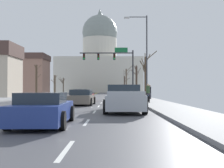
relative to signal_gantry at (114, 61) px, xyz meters
The scene contains 23 objects.
ground 17.78m from the signal_gantry, 106.62° to the right, with size 20.00×180.00×0.20m.
signal_gantry is the anchor object (origin of this frame).
street_lamp_right 12.14m from the signal_gantry, 75.42° to the right, with size 2.46×0.24×8.94m.
capitol_building 63.84m from the signal_gantry, 94.37° to the left, with size 30.09×21.75×31.12m.
sedan_near_00 7.00m from the signal_gantry, 83.57° to the right, with size 2.08×4.52×1.10m.
sedan_near_01 12.13m from the signal_gantry, 107.11° to the right, with size 2.04×4.35×1.15m.
sedan_near_02 18.57m from the signal_gantry, 99.24° to the right, with size 2.20×4.41×1.29m.
pickup_truck_near_03 24.90m from the signal_gantry, 89.07° to the right, with size 2.38×5.80×1.61m.
sedan_near_04 31.36m from the signal_gantry, 95.38° to the right, with size 2.12×4.43×1.23m.
sedan_oncoming_00 12.33m from the signal_gantry, 124.61° to the left, with size 2.09×4.68×1.26m.
sedan_oncoming_01 23.15m from the signal_gantry, 107.43° to the left, with size 2.13×4.60×1.23m.
sedan_oncoming_02 31.86m from the signal_gantry, 108.25° to the left, with size 2.18×4.36×1.13m.
flank_building_00 36.59m from the signal_gantry, 127.34° to the left, with size 11.49×8.60×9.86m.
bare_tree_00 36.73m from the signal_gantry, 85.07° to the left, with size 1.68×1.47×5.23m.
bare_tree_01 14.80m from the signal_gantry, 153.97° to the left, with size 1.61×1.40×5.36m.
bare_tree_02 6.50m from the signal_gantry, 47.99° to the right, with size 2.26×2.40×6.12m.
bare_tree_03 27.40m from the signal_gantry, 119.67° to the left, with size 1.28×2.75×4.41m.
bare_tree_04 25.08m from the signal_gantry, 82.95° to the left, with size 2.14×1.48×6.60m.
bare_tree_05 33.93m from the signal_gantry, 112.43° to the left, with size 1.68×1.29×4.23m.
bare_tree_06 10.57m from the signal_gantry, 66.60° to the left, with size 1.99×2.06×5.57m.
pedestrian_00 15.42m from the signal_gantry, 77.82° to the right, with size 0.35×0.34×1.70m.
pedestrian_01 9.63m from the signal_gantry, 60.64° to the right, with size 0.35×0.34×1.68m.
bicycle_parked 17.34m from the signal_gantry, 79.93° to the right, with size 0.12×1.77×0.85m.
Camera 1 is at (4.53, -25.28, 1.38)m, focal length 45.50 mm.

